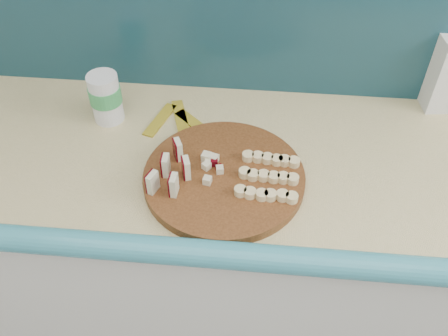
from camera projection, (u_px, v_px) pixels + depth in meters
name	position (u px, v px, depth m)	size (l,w,h in m)	color
kitchen_counter	(260.00, 262.00, 1.56)	(2.20, 0.63, 0.91)	silver
backsplash	(280.00, 8.00, 1.26)	(2.20, 0.02, 0.50)	teal
cutting_board	(224.00, 178.00, 1.17)	(0.38, 0.38, 0.02)	#40230D
apple_wedges	(171.00, 170.00, 1.14)	(0.09, 0.15, 0.05)	beige
apple_chunks	(214.00, 170.00, 1.16)	(0.06, 0.06, 0.02)	beige
banana_slices	(269.00, 177.00, 1.15)	(0.15, 0.15, 0.02)	beige
canister	(106.00, 97.00, 1.30)	(0.08, 0.08, 0.14)	silver
banana_peel	(179.00, 120.00, 1.34)	(0.19, 0.16, 0.01)	gold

